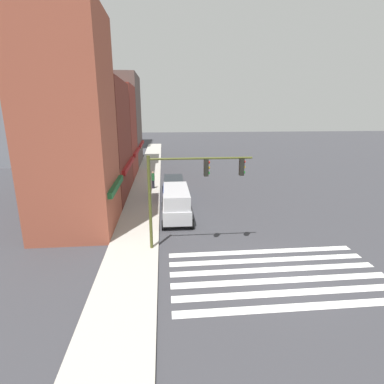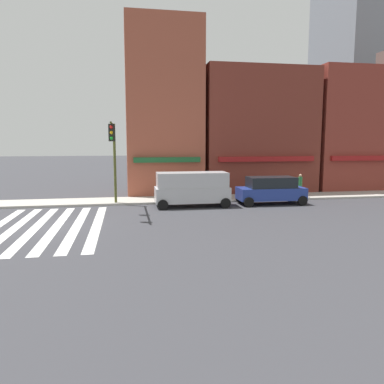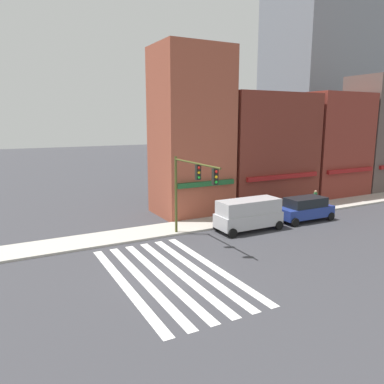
{
  "view_description": "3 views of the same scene",
  "coord_description": "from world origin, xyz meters",
  "px_view_note": "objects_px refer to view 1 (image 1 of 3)",
  "views": [
    {
      "loc": [
        -12.94,
        5.58,
        8.02
      ],
      "look_at": [
        3.42,
        4.0,
        3.5
      ],
      "focal_mm": 28.0,
      "sensor_mm": 36.0,
      "label": 1
    },
    {
      "loc": [
        4.12,
        -20.11,
        4.41
      ],
      "look_at": [
        8.56,
        4.7,
        1.0
      ],
      "focal_mm": 35.0,
      "sensor_mm": 36.0,
      "label": 2
    },
    {
      "loc": [
        -7.83,
        -17.02,
        8.13
      ],
      "look_at": [
        3.42,
        4.0,
        3.5
      ],
      "focal_mm": 35.0,
      "sensor_mm": 36.0,
      "label": 3
    }
  ],
  "objects_px": {
    "suv_blue": "(174,187)",
    "traffic_signal": "(190,181)",
    "pedestrian_green_top": "(153,180)",
    "van_silver": "(176,203)"
  },
  "relations": [
    {
      "from": "traffic_signal",
      "to": "van_silver",
      "type": "relative_size",
      "value": 1.18
    },
    {
      "from": "pedestrian_green_top",
      "to": "traffic_signal",
      "type": "bearing_deg",
      "value": -147.15
    },
    {
      "from": "traffic_signal",
      "to": "pedestrian_green_top",
      "type": "xyz_separation_m",
      "value": [
        13.99,
        2.54,
        -3.07
      ]
    },
    {
      "from": "traffic_signal",
      "to": "suv_blue",
      "type": "xyz_separation_m",
      "value": [
        10.82,
        0.56,
        -3.11
      ]
    },
    {
      "from": "van_silver",
      "to": "suv_blue",
      "type": "bearing_deg",
      "value": 0.53
    },
    {
      "from": "suv_blue",
      "to": "pedestrian_green_top",
      "type": "relative_size",
      "value": 2.68
    },
    {
      "from": "pedestrian_green_top",
      "to": "suv_blue",
      "type": "bearing_deg",
      "value": -125.44
    },
    {
      "from": "suv_blue",
      "to": "traffic_signal",
      "type": "bearing_deg",
      "value": -175.77
    },
    {
      "from": "traffic_signal",
      "to": "van_silver",
      "type": "height_order",
      "value": "traffic_signal"
    },
    {
      "from": "suv_blue",
      "to": "pedestrian_green_top",
      "type": "xyz_separation_m",
      "value": [
        3.18,
        1.99,
        0.04
      ]
    }
  ]
}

